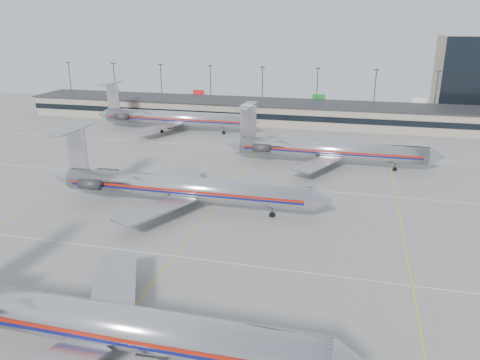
% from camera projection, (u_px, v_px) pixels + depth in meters
% --- Properties ---
extents(ground, '(260.00, 260.00, 0.00)m').
position_uv_depth(ground, '(142.00, 297.00, 52.95)').
color(ground, gray).
rests_on(ground, ground).
extents(apron_markings, '(160.00, 0.15, 0.02)m').
position_uv_depth(apron_markings, '(175.00, 256.00, 62.12)').
color(apron_markings, silver).
rests_on(apron_markings, ground).
extents(terminal, '(162.00, 17.00, 6.25)m').
position_uv_depth(terminal, '(282.00, 112.00, 141.79)').
color(terminal, gray).
rests_on(terminal, ground).
extents(light_mast_row, '(163.60, 0.40, 15.28)m').
position_uv_depth(light_mast_row, '(289.00, 88.00, 152.89)').
color(light_mast_row, '#38383D').
rests_on(light_mast_row, ground).
extents(jet_foreground, '(49.83, 29.34, 13.04)m').
position_uv_depth(jet_foreground, '(84.00, 320.00, 42.73)').
color(jet_foreground, silver).
rests_on(jet_foreground, ground).
extents(jet_second_row, '(48.69, 28.67, 12.75)m').
position_uv_depth(jet_second_row, '(179.00, 187.00, 76.82)').
color(jet_second_row, silver).
rests_on(jet_second_row, ground).
extents(jet_third_row, '(45.99, 28.29, 12.57)m').
position_uv_depth(jet_third_row, '(326.00, 150.00, 99.23)').
color(jet_third_row, silver).
rests_on(jet_third_row, ground).
extents(jet_back_row, '(47.96, 29.50, 13.11)m').
position_uv_depth(jet_back_row, '(172.00, 118.00, 130.47)').
color(jet_back_row, silver).
rests_on(jet_back_row, ground).
extents(ramp_worker_near, '(0.74, 0.71, 1.71)m').
position_uv_depth(ramp_worker_near, '(237.00, 353.00, 42.76)').
color(ramp_worker_near, '#C9E215').
rests_on(ramp_worker_near, ground).
extents(ramp_worker_far, '(1.13, 1.08, 1.83)m').
position_uv_depth(ramp_worker_far, '(224.00, 360.00, 41.84)').
color(ramp_worker_far, '#8CD414').
rests_on(ramp_worker_far, ground).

